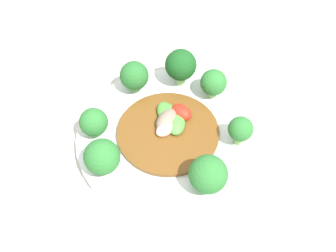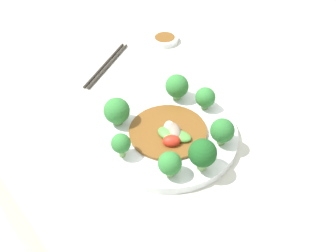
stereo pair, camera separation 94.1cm
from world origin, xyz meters
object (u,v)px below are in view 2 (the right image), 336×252
Objects in this scene: broccoli_northwest at (177,86)px; chopsticks at (107,65)px; broccoli_southwest at (117,111)px; broccoli_northeast at (222,131)px; broccoli_north at (205,98)px; stirfry_center at (170,132)px; broccoli_south at (121,144)px; broccoli_southeast at (170,164)px; plate at (168,136)px; broccoli_east at (203,153)px; sauce_dish at (165,39)px.

broccoli_northwest reaches higher than chopsticks.
broccoli_southwest is 1.06× the size of broccoli_northeast.
stirfry_center is at bearing -81.18° from broccoli_north.
broccoli_north is (-0.00, 0.24, -0.00)m from broccoli_south.
broccoli_northeast reaches higher than broccoli_southeast.
broccoli_north is 0.27× the size of chopsticks.
broccoli_southwest is at bearing -145.01° from plate.
stirfry_center is 0.85× the size of chopsticks.
broccoli_northwest is 0.25m from chopsticks.
broccoli_north reaches higher than chopsticks.
broccoli_southeast reaches higher than chopsticks.
stirfry_center is (-0.11, 0.01, -0.03)m from broccoli_east.
broccoli_southwest is 0.23m from broccoli_northeast.
chopsticks is (-0.32, 0.05, -0.01)m from plate.
chopsticks is at bearing 152.76° from broccoli_south.
stirfry_center is (0.01, -0.00, 0.02)m from plate.
broccoli_northwest is at bearing 130.75° from plate.
broccoli_northeast is at bearing 35.81° from plate.
broccoli_east is 0.23m from broccoli_northwest.
broccoli_southwest reaches higher than stirfry_center.
broccoli_south reaches higher than sauce_dish.
broccoli_northwest is 0.37× the size of stirfry_center.
broccoli_southwest is 0.38× the size of stirfry_center.
broccoli_south is at bearing -141.05° from broccoli_east.
chopsticks is (-0.32, 0.16, -0.05)m from broccoli_south.
broccoli_north is 0.32× the size of stirfry_center.
broccoli_north is at bearing 65.65° from broccoli_southwest.
broccoli_north is 0.07m from broccoli_northwest.
broccoli_south is 0.48m from sauce_dish.
broccoli_east is at bearing -27.50° from broccoli_northwest.
broccoli_north is at bearing 154.08° from broccoli_northeast.
broccoli_northeast is 0.11m from stirfry_center.
broccoli_north is (-0.01, 0.12, 0.04)m from plate.
broccoli_southwest is 0.26m from chopsticks.
chopsticks is (-0.24, -0.05, -0.05)m from broccoli_northwest.
broccoli_east is at bearing -72.14° from broccoli_northeast.
broccoli_northeast reaches higher than chopsticks.
broccoli_east is 1.13× the size of broccoli_northwest.
broccoli_north is 0.12m from stirfry_center.
broccoli_southeast is at bearing -37.77° from sauce_dish.
broccoli_northwest is at bearing 152.50° from broccoli_east.
broccoli_southeast is 0.53m from sauce_dish.
broccoli_south is at bearing -49.38° from sauce_dish.
broccoli_southeast is 0.24m from broccoli_northwest.
broccoli_southeast is 0.91× the size of broccoli_northeast.
broccoli_southwest reaches higher than chopsticks.
broccoli_southeast reaches higher than stirfry_center.
stirfry_center is (0.10, 0.07, -0.03)m from broccoli_southwest.
broccoli_southwest is at bearing 178.59° from broccoli_southeast.
broccoli_northwest reaches higher than broccoli_southeast.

